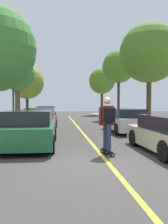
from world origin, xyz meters
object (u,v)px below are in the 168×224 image
parked_car_left_nearest (30,129)px  skateboard (107,152)px  street_tree_right_near (119,67)px  street_tree_left_far (27,82)px  skateboarder (108,121)px  street_tree_right_far (102,81)px  street_tree_right_nearest (149,53)px  street_tree_left_near (17,74)px  parked_car_left_far (46,114)px  parked_car_right_near (125,120)px  streetlamp (13,80)px  parked_car_left_near (40,119)px

parked_car_left_nearest → skateboard: bearing=-33.0°
street_tree_right_near → skateboard: size_ratio=7.94×
street_tree_left_far → skateboarder: size_ratio=3.18×
street_tree_right_far → skateboard: (-4.54, -24.40, -4.67)m
skateboarder → street_tree_right_nearest: bearing=59.5°
street_tree_left_near → skateboarder: bearing=-68.2°
skateboarder → street_tree_right_far: bearing=79.5°
parked_car_left_far → skateboarder: 14.25m
parked_car_right_near → skateboard: bearing=-111.9°
parked_car_right_near → parked_car_left_nearest: bearing=-141.5°
street_tree_right_far → skateboard: 25.25m
street_tree_left_near → street_tree_left_far: (0.00, 6.14, -0.15)m
street_tree_right_nearest → street_tree_right_near: (0.00, 7.85, 0.30)m
streetlamp → skateboard: 9.50m
parked_car_left_far → street_tree_left_far: street_tree_left_far is taller
parked_car_left_far → street_tree_right_far: street_tree_right_far is taller
parked_car_left_far → streetlamp: streetlamp is taller
parked_car_left_far → street_tree_left_near: bearing=-144.1°
skateboard → street_tree_left_far: bearing=105.0°
streetlamp → skateboarder: streetlamp is taller
streetlamp → street_tree_right_far: bearing=61.6°
parked_car_left_near → skateboard: bearing=-69.7°
parked_car_left_near → street_tree_left_far: 11.88m
street_tree_right_near → street_tree_right_nearest: bearing=-90.0°
street_tree_left_far → skateboard: bearing=-75.0°
parked_car_left_nearest → parked_car_left_far: size_ratio=1.01×
parked_car_left_near → street_tree_left_near: 6.51m
parked_car_right_near → street_tree_left_near: street_tree_left_near is taller
street_tree_right_near → skateboarder: bearing=-106.3°
parked_car_left_far → parked_car_right_near: (4.99, -8.23, -0.00)m
parked_car_left_far → street_tree_right_near: 8.75m
street_tree_left_near → skateboard: 13.87m
parked_car_left_nearest → street_tree_right_far: size_ratio=0.65×
parked_car_left_nearest → skateboard: size_ratio=4.84×
parked_car_left_far → skateboarder: (2.70, -13.98, 0.43)m
street_tree_left_near → street_tree_left_far: street_tree_left_far is taller
skateboarder → parked_car_left_near: bearing=110.3°
skateboard → parked_car_left_near: bearing=110.3°
parked_car_left_near → street_tree_left_far: size_ratio=0.80×
street_tree_left_near → street_tree_right_far: bearing=51.9°
street_tree_right_near → street_tree_right_far: street_tree_right_near is taller
parked_car_left_near → parked_car_right_near: 5.22m
parked_car_left_nearest → street_tree_right_near: (7.23, 13.76, 4.65)m
street_tree_left_near → streetlamp: size_ratio=1.03×
street_tree_left_near → street_tree_left_far: size_ratio=0.96×
streetlamp → skateboard: (4.44, -7.80, -3.11)m
street_tree_right_near → streetlamp: (-8.98, -7.70, -2.16)m
skateboarder → street_tree_right_near: bearing=73.7°
parked_car_right_near → street_tree_left_far: street_tree_left_far is taller
parked_car_right_near → street_tree_right_far: size_ratio=0.64×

